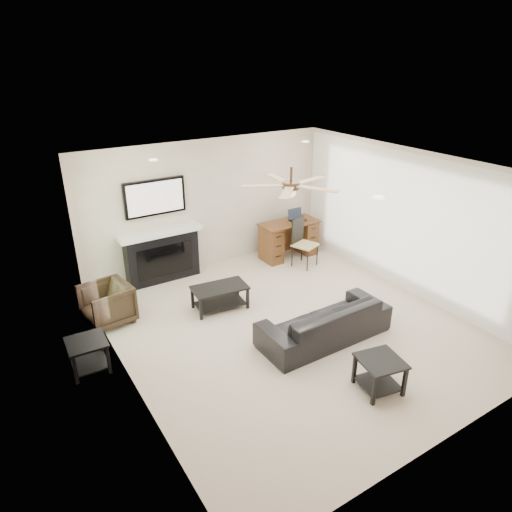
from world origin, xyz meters
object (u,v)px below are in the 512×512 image
(fireplace_unit, at_px, (160,232))
(coffee_table, at_px, (220,297))
(armchair, at_px, (107,304))
(desk, at_px, (289,239))
(sofa, at_px, (324,321))

(fireplace_unit, bearing_deg, coffee_table, -74.87)
(armchair, distance_m, desk, 3.96)
(sofa, relative_size, armchair, 2.83)
(sofa, bearing_deg, fireplace_unit, -67.43)
(desk, bearing_deg, fireplace_unit, 172.19)
(armchair, distance_m, fireplace_unit, 1.72)
(coffee_table, relative_size, desk, 0.74)
(coffee_table, height_order, desk, desk)
(sofa, height_order, desk, desk)
(coffee_table, xyz_separation_m, desk, (2.21, 1.12, 0.18))
(fireplace_unit, xyz_separation_m, desk, (2.61, -0.36, -0.57))
(desk, bearing_deg, coffee_table, -153.10)
(sofa, distance_m, desk, 3.02)
(armchair, height_order, desk, desk)
(desk, bearing_deg, sofa, -115.75)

